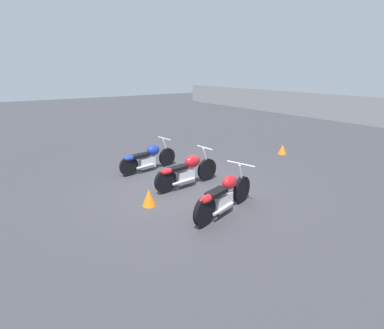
% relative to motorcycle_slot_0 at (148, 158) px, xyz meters
% --- Properties ---
extents(ground_plane, '(60.00, 60.00, 0.00)m').
position_rel_motorcycle_slot_0_xyz_m(ground_plane, '(1.96, -0.01, -0.43)').
color(ground_plane, '#38383D').
extents(motorcycle_slot_0, '(0.66, 2.09, 0.98)m').
position_rel_motorcycle_slot_0_xyz_m(motorcycle_slot_0, '(0.00, 0.00, 0.00)').
color(motorcycle_slot_0, black).
rests_on(motorcycle_slot_0, ground_plane).
extents(motorcycle_slot_1, '(0.63, 2.13, 1.02)m').
position_rel_motorcycle_slot_0_xyz_m(motorcycle_slot_1, '(1.85, 0.26, 0.02)').
color(motorcycle_slot_1, black).
rests_on(motorcycle_slot_1, ground_plane).
extents(motorcycle_slot_2, '(0.90, 2.11, 1.03)m').
position_rel_motorcycle_slot_0_xyz_m(motorcycle_slot_2, '(3.71, 0.01, 0.01)').
color(motorcycle_slot_2, black).
rests_on(motorcycle_slot_2, ground_plane).
extents(traffic_cone_near, '(0.33, 0.33, 0.43)m').
position_rel_motorcycle_slot_0_xyz_m(traffic_cone_near, '(2.38, -1.18, -0.22)').
color(traffic_cone_near, orange).
rests_on(traffic_cone_near, ground_plane).
extents(traffic_cone_far, '(0.33, 0.33, 0.37)m').
position_rel_motorcycle_slot_0_xyz_m(traffic_cone_far, '(1.14, 5.19, -0.25)').
color(traffic_cone_far, orange).
rests_on(traffic_cone_far, ground_plane).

